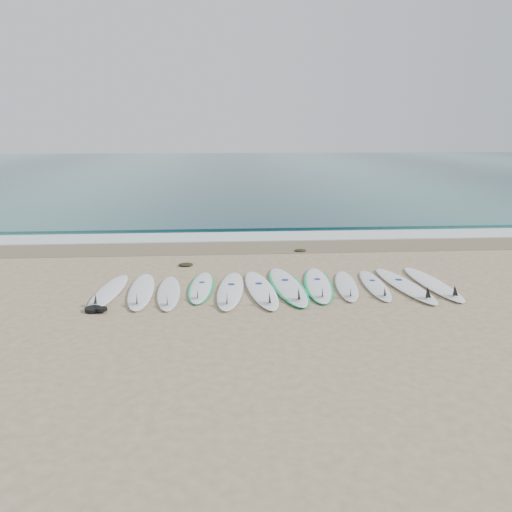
{
  "coord_description": "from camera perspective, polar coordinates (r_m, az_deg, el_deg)",
  "views": [
    {
      "loc": [
        -1.15,
        -10.64,
        3.55
      ],
      "look_at": [
        -0.32,
        1.47,
        0.4
      ],
      "focal_mm": 35.0,
      "sensor_mm": 36.0,
      "label": 1
    }
  ],
  "objects": [
    {
      "name": "surfboard_2",
      "position": [
        11.03,
        -9.95,
        -4.17
      ],
      "size": [
        0.66,
        2.42,
        0.31
      ],
      "rotation": [
        0.0,
        0.0,
        0.07
      ],
      "color": "white",
      "rests_on": "ground"
    },
    {
      "name": "foam_band",
      "position": [
        16.56,
        0.14,
        2.23
      ],
      "size": [
        120.0,
        1.4,
        0.04
      ],
      "primitive_type": "cube",
      "color": "silver",
      "rests_on": "ground"
    },
    {
      "name": "surfboard_11",
      "position": [
        12.15,
        19.64,
        -3.02
      ],
      "size": [
        0.76,
        2.73,
        0.35
      ],
      "rotation": [
        0.0,
        0.0,
        0.07
      ],
      "color": "white",
      "rests_on": "ground"
    },
    {
      "name": "surfboard_1",
      "position": [
        11.25,
        -13.0,
        -3.93
      ],
      "size": [
        0.71,
        2.64,
        0.33
      ],
      "rotation": [
        0.0,
        0.0,
        0.06
      ],
      "color": "white",
      "rests_on": "ground"
    },
    {
      "name": "ground",
      "position": [
        11.27,
        2.13,
        -3.82
      ],
      "size": [
        120.0,
        120.0,
        0.0
      ],
      "primitive_type": "plane",
      "color": "#9E8867"
    },
    {
      "name": "wet_sand_band",
      "position": [
        15.2,
        0.51,
        1.06
      ],
      "size": [
        120.0,
        1.8,
        0.01
      ],
      "primitive_type": "cube",
      "color": "#6F6149",
      "rests_on": "ground"
    },
    {
      "name": "surfboard_6",
      "position": [
        11.33,
        3.68,
        -3.45
      ],
      "size": [
        0.95,
        2.98,
        0.37
      ],
      "rotation": [
        0.0,
        0.0,
        0.09
      ],
      "color": "white",
      "rests_on": "ground"
    },
    {
      "name": "wave_crest",
      "position": [
        18.02,
        -0.2,
        3.34
      ],
      "size": [
        120.0,
        1.0,
        0.1
      ],
      "primitive_type": "cube",
      "color": "#205255",
      "rests_on": "ground"
    },
    {
      "name": "surfboard_5",
      "position": [
        11.04,
        0.63,
        -3.87
      ],
      "size": [
        0.85,
        2.84,
        0.36
      ],
      "rotation": [
        0.0,
        0.0,
        0.1
      ],
      "color": "white",
      "rests_on": "ground"
    },
    {
      "name": "surfboard_10",
      "position": [
        11.83,
        16.75,
        -3.25
      ],
      "size": [
        0.93,
        2.81,
        0.35
      ],
      "rotation": [
        0.0,
        0.0,
        0.13
      ],
      "color": "white",
      "rests_on": "ground"
    },
    {
      "name": "seaweed_far",
      "position": [
        14.69,
        5.09,
        0.64
      ],
      "size": [
        0.35,
        0.27,
        0.07
      ],
      "primitive_type": "ellipsoid",
      "color": "black",
      "rests_on": "ground"
    },
    {
      "name": "surfboard_0",
      "position": [
        11.4,
        -16.53,
        -3.94
      ],
      "size": [
        0.71,
        2.51,
        0.32
      ],
      "rotation": [
        0.0,
        0.0,
        -0.08
      ],
      "color": "white",
      "rests_on": "ground"
    },
    {
      "name": "surfboard_7",
      "position": [
        11.51,
        7.13,
        -3.26
      ],
      "size": [
        0.91,
        2.73,
        0.34
      ],
      "rotation": [
        0.0,
        0.0,
        -0.1
      ],
      "color": "white",
      "rests_on": "ground"
    },
    {
      "name": "surfboard_8",
      "position": [
        11.52,
        10.31,
        -3.37
      ],
      "size": [
        0.79,
        2.34,
        0.29
      ],
      "rotation": [
        0.0,
        0.0,
        -0.14
      ],
      "color": "silver",
      "rests_on": "ground"
    },
    {
      "name": "surfboard_4",
      "position": [
        11.02,
        -2.95,
        -3.94
      ],
      "size": [
        0.81,
        2.74,
        0.35
      ],
      "rotation": [
        0.0,
        0.0,
        -0.09
      ],
      "color": "white",
      "rests_on": "ground"
    },
    {
      "name": "leash_coil",
      "position": [
        10.41,
        -17.91,
        -5.83
      ],
      "size": [
        0.46,
        0.36,
        0.11
      ],
      "color": "black",
      "rests_on": "ground"
    },
    {
      "name": "seaweed_near",
      "position": [
        13.25,
        -8.03,
        -0.97
      ],
      "size": [
        0.39,
        0.3,
        0.08
      ],
      "primitive_type": "ellipsoid",
      "color": "black",
      "rests_on": "ground"
    },
    {
      "name": "surfboard_3",
      "position": [
        11.33,
        -6.3,
        -3.56
      ],
      "size": [
        0.68,
        2.35,
        0.3
      ],
      "rotation": [
        0.0,
        0.0,
        -0.05
      ],
      "color": "white",
      "rests_on": "ground"
    },
    {
      "name": "ocean",
      "position": [
        43.3,
        -2.44,
        9.84
      ],
      "size": [
        120.0,
        55.0,
        0.03
      ],
      "primitive_type": "cube",
      "color": "#205255",
      "rests_on": "ground"
    },
    {
      "name": "surfboard_9",
      "position": [
        11.69,
        13.48,
        -3.28
      ],
      "size": [
        0.61,
        2.35,
        0.3
      ],
      "rotation": [
        0.0,
        0.0,
        -0.05
      ],
      "color": "white",
      "rests_on": "ground"
    }
  ]
}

